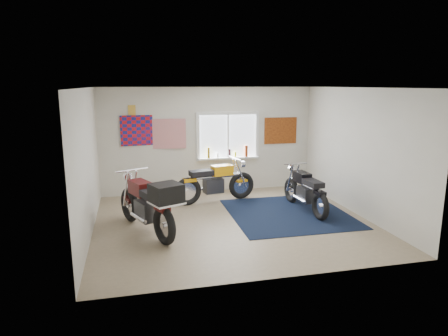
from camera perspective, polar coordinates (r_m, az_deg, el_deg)
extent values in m
plane|color=#9E896B|center=(8.25, 1.27, -7.71)|extent=(5.50, 5.50, 0.00)
plane|color=white|center=(7.77, 1.36, 11.40)|extent=(5.50, 5.50, 0.00)
plane|color=silver|center=(10.31, -2.19, 3.99)|extent=(5.50, 0.00, 5.50)
plane|color=silver|center=(5.57, 7.79, -2.95)|extent=(5.50, 0.00, 5.50)
plane|color=silver|center=(7.69, -18.94, 0.64)|extent=(0.00, 5.00, 5.00)
plane|color=silver|center=(8.98, 18.56, 2.20)|extent=(0.00, 5.00, 5.00)
cube|color=black|center=(8.86, 9.13, -6.41)|extent=(2.53, 2.63, 0.01)
cube|color=white|center=(10.38, 0.54, 4.61)|extent=(1.50, 0.02, 1.10)
cube|color=white|center=(10.31, 0.57, 7.85)|extent=(1.66, 0.06, 0.08)
cube|color=white|center=(10.46, 0.56, 1.39)|extent=(1.66, 0.06, 0.08)
cube|color=white|center=(10.21, -3.76, 4.46)|extent=(0.08, 0.06, 1.10)
cube|color=white|center=(10.59, 4.73, 4.71)|extent=(0.08, 0.06, 1.10)
cube|color=white|center=(10.37, 0.56, 4.60)|extent=(0.04, 0.06, 1.10)
cube|color=white|center=(10.40, 0.63, 1.44)|extent=(1.60, 0.16, 0.04)
cylinder|color=#806512|center=(10.25, -2.20, 2.19)|extent=(0.07, 0.07, 0.28)
cylinder|color=white|center=(10.31, -0.91, 1.80)|extent=(0.06, 0.06, 0.12)
cylinder|color=black|center=(10.38, 0.82, 2.15)|extent=(0.06, 0.06, 0.22)
cylinder|color=yellow|center=(10.42, 1.65, 1.96)|extent=(0.05, 0.05, 0.14)
cylinder|color=maroon|center=(10.49, 3.21, 2.45)|extent=(0.09, 0.09, 0.30)
plane|color=red|center=(10.06, -11.76, 5.28)|extent=(1.00, 0.07, 1.00)
plane|color=red|center=(10.09, -8.03, 4.86)|extent=(0.90, 0.09, 0.90)
cube|color=gold|center=(10.02, -13.03, 8.07)|extent=(0.18, 0.02, 0.24)
cube|color=#A54C14|center=(10.80, 8.07, 5.31)|extent=(0.90, 0.03, 0.70)
torus|color=black|center=(9.82, 2.49, -2.49)|extent=(0.68, 0.26, 0.67)
torus|color=black|center=(9.29, -5.22, -3.36)|extent=(0.68, 0.26, 0.67)
cylinder|color=white|center=(9.82, 2.49, -2.49)|extent=(0.13, 0.12, 0.11)
cylinder|color=white|center=(9.29, -5.22, -3.36)|extent=(0.13, 0.12, 0.11)
cylinder|color=white|center=(9.47, -1.26, -1.23)|extent=(1.25, 0.33, 0.09)
cube|color=#2C2C2E|center=(9.50, -1.53, -2.54)|extent=(0.49, 0.36, 0.34)
cylinder|color=white|center=(9.67, -1.90, -2.90)|extent=(0.55, 0.17, 0.07)
cube|color=#F2A00C|center=(9.51, -0.27, -0.31)|extent=(0.54, 0.35, 0.24)
cube|color=black|center=(9.31, -3.24, -0.71)|extent=(0.59, 0.38, 0.12)
cube|color=#F2A00C|center=(9.24, -4.96, -1.72)|extent=(0.32, 0.21, 0.08)
cube|color=#F2A00C|center=(9.79, 2.50, -1.81)|extent=(0.30, 0.19, 0.05)
cylinder|color=white|center=(9.60, 1.57, 1.38)|extent=(0.15, 0.61, 0.04)
cylinder|color=white|center=(9.71, 2.63, 0.54)|extent=(0.13, 0.18, 0.16)
torus|color=black|center=(9.64, 9.58, -3.13)|extent=(0.16, 0.61, 0.60)
torus|color=black|center=(8.51, 13.60, -5.32)|extent=(0.16, 0.61, 0.60)
cylinder|color=white|center=(9.64, 9.58, -3.13)|extent=(0.10, 0.11, 0.10)
cylinder|color=white|center=(8.51, 13.60, -5.32)|extent=(0.10, 0.11, 0.10)
cylinder|color=white|center=(8.99, 11.54, -2.35)|extent=(0.17, 1.21, 0.09)
cube|color=#2C2C2E|center=(9.00, 11.63, -3.71)|extent=(0.30, 0.45, 0.32)
cylinder|color=white|center=(8.96, 10.75, -4.39)|extent=(0.10, 0.53, 0.07)
cube|color=black|center=(9.11, 11.06, -1.28)|extent=(0.28, 0.49, 0.23)
cube|color=black|center=(8.68, 12.62, -2.13)|extent=(0.30, 0.54, 0.11)
cube|color=black|center=(8.48, 13.53, -3.45)|extent=(0.17, 0.30, 0.08)
cube|color=black|center=(9.61, 9.61, -2.47)|extent=(0.15, 0.28, 0.05)
cylinder|color=white|center=(9.33, 10.19, 0.63)|extent=(0.59, 0.07, 0.03)
cylinder|color=white|center=(9.53, 9.64, -0.06)|extent=(0.16, 0.11, 0.15)
torus|color=black|center=(8.43, -13.32, -5.12)|extent=(0.40, 0.71, 0.71)
torus|color=black|center=(7.11, -8.52, -8.12)|extent=(0.40, 0.71, 0.71)
cylinder|color=white|center=(8.43, -13.32, -5.12)|extent=(0.15, 0.15, 0.12)
cylinder|color=white|center=(7.11, -8.52, -8.12)|extent=(0.15, 0.15, 0.12)
cylinder|color=white|center=(7.67, -11.23, -4.19)|extent=(0.62, 1.30, 0.10)
cube|color=#2C2C2E|center=(7.69, -10.99, -5.99)|extent=(0.47, 0.57, 0.37)
cylinder|color=white|center=(7.65, -12.14, -6.98)|extent=(0.30, 0.58, 0.08)
cube|color=#430C0A|center=(7.80, -11.88, -2.78)|extent=(0.47, 0.61, 0.26)
cube|color=black|center=(7.30, -10.01, -3.90)|extent=(0.51, 0.67, 0.13)
cube|color=#430C0A|center=(7.06, -8.80, -5.68)|extent=(0.29, 0.37, 0.09)
cube|color=#430C0A|center=(8.39, -13.36, -4.27)|extent=(0.26, 0.34, 0.05)
cylinder|color=white|center=(8.06, -13.04, -0.29)|extent=(0.64, 0.29, 0.04)
cylinder|color=white|center=(8.30, -13.57, -1.21)|extent=(0.20, 0.17, 0.17)
cube|color=black|center=(6.84, -8.26, -3.60)|extent=(0.63, 0.61, 0.33)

